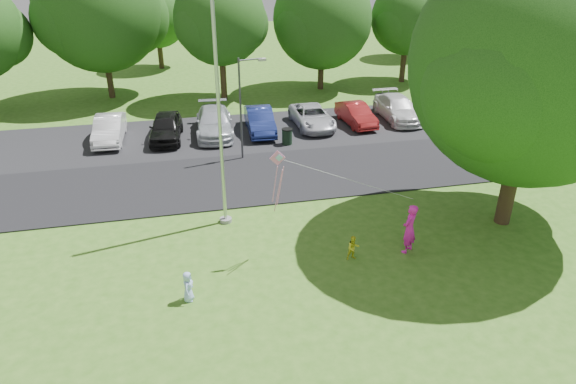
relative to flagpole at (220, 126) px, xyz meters
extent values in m
plane|color=#396B1C|center=(3.50, -5.00, -4.17)|extent=(120.00, 120.00, 0.00)
cube|color=black|center=(3.50, 4.00, -4.14)|extent=(60.00, 6.00, 0.06)
cube|color=black|center=(3.50, 10.50, -4.14)|extent=(42.00, 7.00, 0.06)
cylinder|color=#B7BABF|center=(0.00, 0.00, 0.83)|extent=(0.14, 0.14, 10.00)
cylinder|color=gray|center=(0.00, 0.00, -4.09)|extent=(0.50, 0.50, 0.16)
cylinder|color=#3F3F44|center=(1.63, 6.53, -1.50)|extent=(0.11, 0.11, 5.33)
cylinder|color=#3F3F44|center=(2.24, 6.67, 1.03)|extent=(1.23, 0.35, 0.07)
cube|color=silver|center=(2.85, 6.81, 0.96)|extent=(0.43, 0.28, 0.12)
cylinder|color=black|center=(4.39, 8.00, -3.71)|extent=(0.57, 0.57, 0.92)
cylinder|color=black|center=(4.39, 8.00, -3.23)|extent=(0.61, 0.61, 0.05)
cylinder|color=#332316|center=(11.20, -2.51, -2.47)|extent=(0.62, 0.62, 3.40)
sphere|color=#173E11|center=(11.20, -2.51, 2.39)|extent=(9.02, 9.02, 9.02)
sphere|color=#173E11|center=(13.23, -1.61, 1.72)|extent=(5.86, 5.86, 5.86)
sphere|color=#173E11|center=(9.40, -3.64, 1.94)|extent=(5.41, 5.41, 5.41)
sphere|color=#173E11|center=(8.90, -3.51, 1.84)|extent=(4.69, 4.69, 4.69)
cylinder|color=#332316|center=(-6.10, 20.24, -2.57)|extent=(0.44, 0.44, 3.19)
sphere|color=#173E11|center=(-6.10, 20.24, 2.00)|extent=(8.50, 8.50, 8.50)
sphere|color=#173E11|center=(-4.18, 21.09, 1.37)|extent=(5.53, 5.53, 5.53)
sphere|color=#173E11|center=(-7.80, 19.17, 1.58)|extent=(5.10, 5.10, 5.10)
cylinder|color=#332316|center=(1.92, 17.90, -2.45)|extent=(0.44, 0.44, 3.43)
sphere|color=#173E11|center=(1.92, 17.90, 1.45)|extent=(6.27, 6.27, 6.27)
sphere|color=#173E11|center=(3.33, 18.53, 0.98)|extent=(4.07, 4.07, 4.07)
sphere|color=#173E11|center=(0.66, 17.12, 1.14)|extent=(3.76, 3.76, 3.76)
cylinder|color=#332316|center=(9.53, 19.17, -2.84)|extent=(0.44, 0.44, 2.66)
sphere|color=#173E11|center=(9.53, 19.17, 1.03)|extent=(7.27, 7.27, 7.27)
sphere|color=#173E11|center=(11.16, 19.89, 0.49)|extent=(4.72, 4.72, 4.72)
sphere|color=#173E11|center=(8.07, 18.26, 0.67)|extent=(4.36, 4.36, 4.36)
cylinder|color=#332316|center=(16.62, 19.89, -2.66)|extent=(0.44, 0.44, 3.02)
sphere|color=#173E11|center=(16.62, 19.89, 0.84)|extent=(5.67, 5.67, 5.67)
sphere|color=#173E11|center=(17.89, 20.46, 0.41)|extent=(3.68, 3.68, 3.68)
sphere|color=#173E11|center=(15.48, 19.18, 0.55)|extent=(3.40, 3.40, 3.40)
cylinder|color=#332316|center=(25.42, 17.25, -2.45)|extent=(0.44, 0.44, 3.42)
sphere|color=#173E11|center=(27.39, 18.13, 1.67)|extent=(5.70, 5.70, 5.70)
sphere|color=#173E11|center=(23.67, 16.15, 1.89)|extent=(5.26, 5.26, 5.26)
cylinder|color=#332316|center=(-2.50, 29.00, -2.87)|extent=(0.44, 0.44, 2.60)
sphere|color=#173E11|center=(-2.50, 29.00, 0.25)|extent=(5.20, 5.20, 5.20)
sphere|color=#173E11|center=(-1.33, 29.52, -0.14)|extent=(3.38, 3.38, 3.38)
sphere|color=#173E11|center=(-3.54, 28.35, -0.01)|extent=(3.12, 3.12, 3.12)
cylinder|color=#332316|center=(21.50, 28.50, -2.87)|extent=(0.44, 0.44, 2.60)
sphere|color=#173E11|center=(21.50, 28.50, 0.25)|extent=(5.20, 5.20, 5.20)
sphere|color=#173E11|center=(22.67, 29.02, -0.14)|extent=(3.38, 3.38, 3.38)
sphere|color=#173E11|center=(20.46, 27.85, -0.01)|extent=(3.12, 3.12, 3.12)
imported|color=silver|center=(-5.43, 10.72, -3.39)|extent=(1.65, 4.37, 1.43)
imported|color=black|center=(-2.25, 10.27, -3.37)|extent=(2.12, 4.45, 1.47)
imported|color=#B2B7BF|center=(0.54, 10.55, -3.36)|extent=(2.42, 5.25, 1.49)
imported|color=navy|center=(3.23, 10.32, -3.39)|extent=(1.69, 4.38, 1.42)
imported|color=silver|center=(6.53, 10.57, -3.47)|extent=(2.20, 4.62, 1.27)
imported|color=maroon|center=(9.33, 10.41, -3.45)|extent=(1.67, 4.05, 1.30)
imported|color=silver|center=(12.26, 10.80, -3.38)|extent=(2.13, 5.01, 1.44)
imported|color=#F821BC|center=(6.41, -3.72, -3.19)|extent=(0.85, 0.80, 1.95)
imported|color=yellow|center=(4.24, -3.78, -3.69)|extent=(0.50, 0.41, 0.96)
imported|color=#A6C5FF|center=(-1.74, -4.87, -3.63)|extent=(0.48, 0.60, 1.07)
cube|color=pink|center=(1.63, -2.95, -0.24)|extent=(0.55, 0.05, 0.55)
cube|color=#8CC6E5|center=(1.68, -2.98, -0.22)|extent=(0.26, 0.03, 0.26)
cylinder|color=white|center=(4.02, -3.33, -1.10)|extent=(4.79, 0.78, 1.72)
cylinder|color=pink|center=(1.53, -2.95, -1.23)|extent=(0.18, 0.23, 1.46)
cylinder|color=pink|center=(1.73, -2.90, -1.34)|extent=(0.20, 0.38, 1.66)
cylinder|color=pink|center=(1.63, -3.03, -1.46)|extent=(0.22, 0.56, 1.86)
camera|label=1|loc=(-1.52, -18.65, 6.47)|focal=32.00mm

